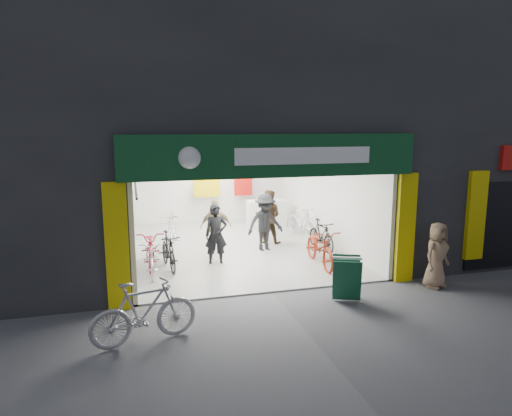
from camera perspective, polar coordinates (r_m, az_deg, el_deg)
name	(u,v)px	position (r m, az deg, el deg)	size (l,w,h in m)	color
ground	(272,293)	(10.32, 2.08, -10.57)	(60.00, 60.00, 0.00)	#56565B
building	(254,105)	(14.71, -0.31, 12.73)	(17.00, 10.27, 8.00)	#232326
bike_left_front	(152,257)	(11.69, -12.83, -5.98)	(0.60, 1.72, 0.91)	#ADADB1
bike_left_midfront	(168,251)	(12.01, -10.88, -5.31)	(0.46, 1.62, 0.98)	black
bike_left_midback	(151,248)	(12.31, -12.99, -4.89)	(0.68, 1.94, 1.02)	maroon
bike_left_back	(172,230)	(14.05, -10.47, -2.70)	(0.53, 1.89, 1.14)	#B9BABE
bike_right_front	(321,235)	(13.69, 8.15, -3.41)	(0.44, 1.55, 0.93)	black
bike_right_mid	(320,247)	(12.16, 8.02, -4.88)	(0.69, 1.97, 1.04)	maroon
bike_right_back	(301,221)	(15.31, 5.67, -1.67)	(0.50, 1.76, 1.06)	silver
parked_bike	(144,312)	(8.15, -13.82, -12.50)	(0.52, 1.84, 1.11)	#ACABB0
customer_a	(216,235)	(12.16, -5.01, -3.37)	(0.60, 0.39, 1.63)	black
customer_b	(268,217)	(14.29, 1.52, -1.13)	(0.83, 0.65, 1.71)	#39291A
customer_c	(265,223)	(13.40, 1.14, -1.87)	(1.11, 0.64, 1.72)	black
customer_d	(216,226)	(13.41, -5.05, -2.28)	(0.91, 0.38, 1.55)	olive
pedestrian_near	(437,255)	(11.22, 21.65, -5.50)	(0.74, 0.48, 1.52)	#927355
sandwich_board	(347,277)	(9.98, 11.27, -8.46)	(0.78, 0.79, 0.91)	#11442A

